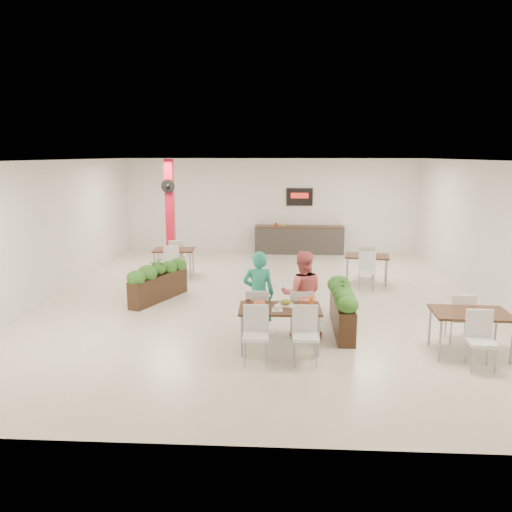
{
  "coord_description": "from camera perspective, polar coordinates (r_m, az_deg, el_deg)",
  "views": [
    {
      "loc": [
        0.47,
        -11.21,
        3.32
      ],
      "look_at": [
        -0.14,
        -0.32,
        1.1
      ],
      "focal_mm": 35.0,
      "sensor_mm": 36.0,
      "label": 1
    }
  ],
  "objects": [
    {
      "name": "ground",
      "position": [
        11.7,
        0.78,
        -4.98
      ],
      "size": [
        12.0,
        12.0,
        0.0
      ],
      "primitive_type": "plane",
      "color": "beige",
      "rests_on": "ground"
    },
    {
      "name": "red_column",
      "position": [
        15.48,
        -9.8,
        5.12
      ],
      "size": [
        0.4,
        0.41,
        3.2
      ],
      "color": "#B50C25",
      "rests_on": "ground"
    },
    {
      "name": "side_table_b",
      "position": [
        13.31,
        12.56,
        -0.46
      ],
      "size": [
        1.22,
        1.67,
        0.92
      ],
      "rotation": [
        0.0,
        0.0,
        -0.16
      ],
      "color": "#301D10",
      "rests_on": "ground"
    },
    {
      "name": "planter_left",
      "position": [
        11.73,
        -11.08,
        -2.57
      ],
      "size": [
        1.02,
        1.81,
        1.01
      ],
      "rotation": [
        0.0,
        0.0,
        1.16
      ],
      "color": "black",
      "rests_on": "ground"
    },
    {
      "name": "service_counter",
      "position": [
        17.11,
        4.94,
        1.95
      ],
      "size": [
        3.0,
        0.64,
        2.2
      ],
      "color": "#2E2B29",
      "rests_on": "ground"
    },
    {
      "name": "planter_right",
      "position": [
        9.69,
        9.84,
        -5.57
      ],
      "size": [
        0.41,
        1.98,
        1.03
      ],
      "rotation": [
        0.0,
        0.0,
        1.56
      ],
      "color": "black",
      "rests_on": "ground"
    },
    {
      "name": "side_table_a",
      "position": [
        14.03,
        -9.36,
        0.26
      ],
      "size": [
        1.14,
        1.64,
        0.92
      ],
      "rotation": [
        0.0,
        0.0,
        0.06
      ],
      "color": "#301D10",
      "rests_on": "ground"
    },
    {
      "name": "side_table_c",
      "position": [
        9.12,
        23.3,
        -6.62
      ],
      "size": [
        1.28,
        1.64,
        0.92
      ],
      "rotation": [
        0.0,
        0.0,
        -0.04
      ],
      "color": "#301D10",
      "rests_on": "ground"
    },
    {
      "name": "diner_woman",
      "position": [
        9.21,
        5.29,
        -4.37
      ],
      "size": [
        0.8,
        0.64,
        1.62
      ],
      "primitive_type": "imported",
      "rotation": [
        0.0,
        0.0,
        3.17
      ],
      "color": "#E56669",
      "rests_on": "ground"
    },
    {
      "name": "diner_man",
      "position": [
        9.21,
        0.29,
        -4.35
      ],
      "size": [
        0.6,
        0.4,
        1.6
      ],
      "primitive_type": "imported",
      "rotation": [
        0.0,
        0.0,
        3.17
      ],
      "color": "teal",
      "rests_on": "ground"
    },
    {
      "name": "main_table",
      "position": [
        8.63,
        2.68,
        -6.64
      ],
      "size": [
        1.42,
        1.66,
        0.92
      ],
      "rotation": [
        0.0,
        0.0,
        0.03
      ],
      "color": "#301D10",
      "rests_on": "ground"
    },
    {
      "name": "room_shell",
      "position": [
        11.29,
        0.81,
        4.83
      ],
      "size": [
        10.1,
        12.1,
        3.22
      ],
      "color": "white",
      "rests_on": "ground"
    }
  ]
}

